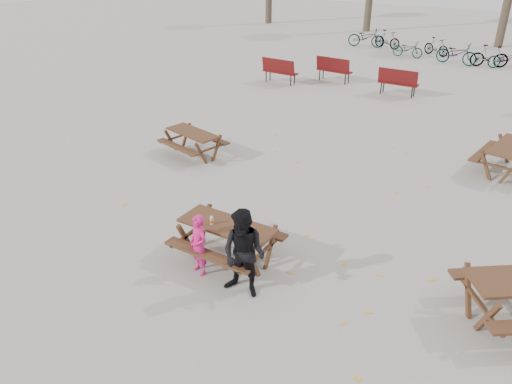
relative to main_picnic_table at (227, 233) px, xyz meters
The scene contains 12 objects.
ground 0.59m from the main_picnic_table, ahead, with size 80.00×80.00×0.00m, color gray.
main_picnic_table is the anchor object (origin of this frame).
food_tray 0.45m from the main_picnic_table, 15.92° to the right, with size 0.18×0.11×0.04m, color white.
bread_roll 0.47m from the main_picnic_table, 15.92° to the right, with size 0.14×0.06×0.05m, color tan.
soda_bottle 0.38m from the main_picnic_table, 148.57° to the right, with size 0.07×0.07×0.17m.
child 0.63m from the main_picnic_table, 108.93° to the right, with size 0.43×0.28×1.17m, color #D51A71.
adult 1.07m from the main_picnic_table, 39.35° to the right, with size 0.78×0.61×1.60m, color black.
picnic_table_north 5.17m from the main_picnic_table, 135.50° to the left, with size 1.61×1.30×0.69m, color #3A2615, non-canonical shape.
picnic_table_far 7.99m from the main_picnic_table, 61.42° to the left, with size 1.74×1.40×0.75m, color #3A2615, non-canonical shape.
park_bench_row 12.53m from the main_picnic_table, 96.28° to the left, with size 11.38×1.98×1.03m.
bicycle_row 19.86m from the main_picnic_table, 94.36° to the left, with size 9.19×2.70×1.01m.
fallen_leaves 2.62m from the main_picnic_table, 78.69° to the left, with size 11.00×11.00×0.01m, color gold, non-canonical shape.
Camera 1 is at (4.60, -6.34, 5.46)m, focal length 35.00 mm.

